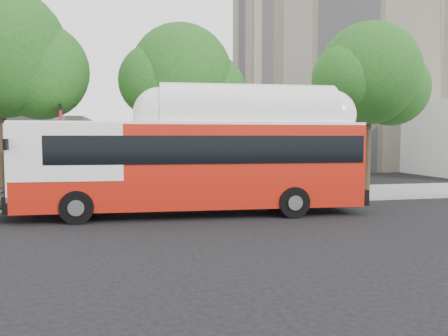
% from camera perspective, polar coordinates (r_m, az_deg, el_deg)
% --- Properties ---
extents(ground, '(120.00, 120.00, 0.00)m').
position_cam_1_polar(ground, '(16.18, 0.54, -7.01)').
color(ground, black).
rests_on(ground, ground).
extents(sidewalk, '(60.00, 5.00, 0.15)m').
position_cam_1_polar(sidewalk, '(22.47, -3.15, -3.72)').
color(sidewalk, gray).
rests_on(sidewalk, ground).
extents(curb_strip, '(60.00, 0.30, 0.15)m').
position_cam_1_polar(curb_strip, '(19.93, -1.96, -4.70)').
color(curb_strip, gray).
rests_on(curb_strip, ground).
extents(red_curb_segment, '(10.00, 0.32, 0.16)m').
position_cam_1_polar(red_curb_segment, '(19.62, -10.64, -4.90)').
color(red_curb_segment, maroon).
rests_on(red_curb_segment, ground).
extents(street_tree_left, '(6.67, 5.80, 9.74)m').
position_cam_1_polar(street_tree_left, '(21.91, -26.00, 12.83)').
color(street_tree_left, '#2D2116').
rests_on(street_tree_left, ground).
extents(street_tree_mid, '(5.75, 5.00, 8.62)m').
position_cam_1_polar(street_tree_mid, '(21.92, -4.59, 11.36)').
color(street_tree_mid, '#2D2116').
rests_on(street_tree_mid, ground).
extents(street_tree_right, '(6.21, 5.40, 9.18)m').
position_cam_1_polar(street_tree_right, '(25.17, 19.20, 11.00)').
color(street_tree_right, '#2D2116').
rests_on(street_tree_right, ground).
extents(transit_bus, '(14.38, 3.73, 4.21)m').
position_cam_1_polar(transit_bus, '(17.48, -3.65, 0.31)').
color(transit_bus, '#B5190C').
rests_on(transit_bus, ground).
extents(signal_pole, '(0.13, 0.43, 4.51)m').
position_cam_1_polar(signal_pole, '(20.06, -20.45, 1.53)').
color(signal_pole, red).
rests_on(signal_pole, ground).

